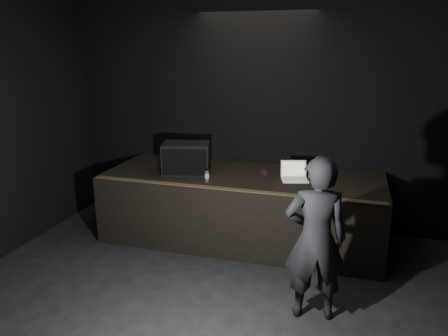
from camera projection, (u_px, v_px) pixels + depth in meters
room_walls at (161, 145)px, 3.53m from camera, size 6.10×7.10×3.52m
stage_riser at (242, 207)px, 6.47m from camera, size 4.00×1.50×1.00m
riser_lip at (229, 189)px, 5.67m from camera, size 3.92×0.10×0.01m
stage_monitor at (186, 158)px, 6.35m from camera, size 0.77×0.64×0.45m
cable at (215, 163)px, 6.94m from camera, size 0.84×0.58×0.02m
laptop at (294, 175)px, 6.09m from camera, size 0.43×0.41×0.25m
beer_can at (207, 176)px, 5.99m from camera, size 0.06×0.06×0.15m
plastic_cup at (264, 174)px, 6.19m from camera, size 0.08×0.08×0.11m
wii_remote at (319, 192)px, 5.54m from camera, size 0.06×0.17×0.03m
person at (316, 239)px, 4.48m from camera, size 0.72×0.54×1.77m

